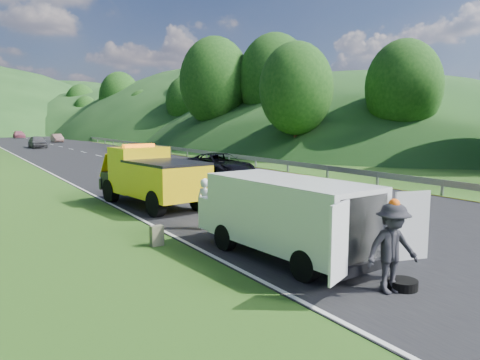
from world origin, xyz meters
TOP-DOWN VIEW (x-y plane):
  - ground at (0.00, 0.00)m, footprint 320.00×320.00m
  - road_surface at (3.00, 40.00)m, footprint 14.00×200.00m
  - guardrail at (10.30, 52.50)m, footprint 0.06×140.00m
  - tree_line_right at (23.00, 60.00)m, footprint 14.00×140.00m
  - hills_backdrop at (6.50, 134.70)m, footprint 201.00×288.60m
  - tow_truck at (-2.53, 5.77)m, footprint 2.87×6.20m
  - white_van at (-2.35, -3.07)m, footprint 3.25×6.11m
  - woman at (-2.59, 0.89)m, footprint 0.64×0.74m
  - child at (-2.03, -1.45)m, footprint 0.65×0.65m
  - worker at (-2.00, -6.28)m, footprint 1.36×0.95m
  - suitcase at (-4.74, -0.16)m, footprint 0.38×0.23m
  - spare_tire at (-1.61, -6.28)m, footprint 0.64×0.64m
  - passing_suv at (4.51, 12.38)m, footprint 2.56×5.49m
  - dist_car_a at (0.00, 50.71)m, footprint 1.81×4.51m
  - dist_car_b at (4.98, 64.50)m, footprint 1.35×3.87m
  - dist_car_c at (2.10, 85.22)m, footprint 1.84×4.54m
  - dist_car_d at (4.57, 110.89)m, footprint 1.81×4.51m

SIDE VIEW (x-z plane):
  - ground at x=0.00m, z-range 0.00..0.00m
  - guardrail at x=10.30m, z-range -0.76..0.76m
  - tree_line_right at x=23.00m, z-range -7.00..7.00m
  - hills_backdrop at x=6.50m, z-range -22.00..22.00m
  - woman at x=-2.59m, z-range -0.85..0.85m
  - child at x=-2.03m, z-range -0.53..0.53m
  - worker at x=-2.00m, z-range -0.96..0.96m
  - spare_tire at x=-1.61m, z-range -0.10..0.10m
  - passing_suv at x=4.51m, z-range -0.76..0.76m
  - dist_car_a at x=0.00m, z-range -0.77..0.77m
  - dist_car_b at x=4.98m, z-range -0.64..0.64m
  - dist_car_c at x=2.10m, z-range -0.66..0.66m
  - dist_car_d at x=4.57m, z-range -0.77..0.77m
  - road_surface at x=3.00m, z-range 0.00..0.02m
  - suitcase at x=-4.74m, z-range 0.00..0.59m
  - white_van at x=-2.35m, z-range 0.14..2.25m
  - tow_truck at x=-2.53m, z-range -0.03..2.54m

